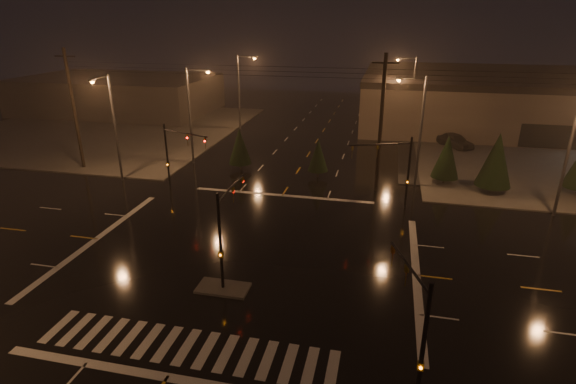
# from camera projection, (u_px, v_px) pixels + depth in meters

# --- Properties ---
(ground) EXTENTS (140.00, 140.00, 0.00)m
(ground) POSITION_uv_depth(u_px,v_px,m) (244.00, 256.00, 29.64)
(ground) COLOR black
(ground) RESTS_ON ground
(sidewalk_nw) EXTENTS (36.00, 36.00, 0.12)m
(sidewalk_nw) POSITION_uv_depth(u_px,v_px,m) (106.00, 129.00, 62.97)
(sidewalk_nw) COLOR #47453F
(sidewalk_nw) RESTS_ON ground
(median_island) EXTENTS (3.00, 1.60, 0.15)m
(median_island) POSITION_uv_depth(u_px,v_px,m) (223.00, 288.00, 25.98)
(median_island) COLOR #47453F
(median_island) RESTS_ON ground
(crosswalk) EXTENTS (15.00, 2.60, 0.01)m
(crosswalk) POSITION_uv_depth(u_px,v_px,m) (187.00, 347.00, 21.46)
(crosswalk) COLOR beige
(crosswalk) RESTS_ON ground
(stop_bar_near) EXTENTS (16.00, 0.50, 0.01)m
(stop_bar_near) POSITION_uv_depth(u_px,v_px,m) (167.00, 377.00, 19.64)
(stop_bar_near) COLOR beige
(stop_bar_near) RESTS_ON ground
(stop_bar_far) EXTENTS (16.00, 0.50, 0.01)m
(stop_bar_far) POSITION_uv_depth(u_px,v_px,m) (282.00, 195.00, 39.63)
(stop_bar_far) COLOR beige
(stop_bar_far) RESTS_ON ground
(commercial_block) EXTENTS (30.00, 18.00, 5.60)m
(commercial_block) POSITION_uv_depth(u_px,v_px,m) (119.00, 94.00, 73.89)
(commercial_block) COLOR #393432
(commercial_block) RESTS_ON ground
(signal_mast_median) EXTENTS (0.25, 4.59, 6.00)m
(signal_mast_median) POSITION_uv_depth(u_px,v_px,m) (225.00, 224.00, 25.48)
(signal_mast_median) COLOR black
(signal_mast_median) RESTS_ON ground
(signal_mast_ne) EXTENTS (4.84, 1.86, 6.00)m
(signal_mast_ne) POSITION_uv_depth(u_px,v_px,m) (396.00, 165.00, 35.53)
(signal_mast_ne) COLOR black
(signal_mast_ne) RESTS_ON ground
(signal_mast_nw) EXTENTS (4.84, 1.86, 6.00)m
(signal_mast_nw) POSITION_uv_depth(u_px,v_px,m) (175.00, 150.00, 39.39)
(signal_mast_nw) COLOR black
(signal_mast_nw) RESTS_ON ground
(signal_mast_se) EXTENTS (1.55, 3.87, 6.00)m
(signal_mast_se) POSITION_uv_depth(u_px,v_px,m) (416.00, 322.00, 17.35)
(signal_mast_se) COLOR black
(signal_mast_se) RESTS_ON ground
(streetlight_1) EXTENTS (2.77, 0.32, 10.00)m
(streetlight_1) POSITION_uv_depth(u_px,v_px,m) (192.00, 110.00, 46.15)
(streetlight_1) COLOR #38383A
(streetlight_1) RESTS_ON ground
(streetlight_2) EXTENTS (2.77, 0.32, 10.00)m
(streetlight_2) POSITION_uv_depth(u_px,v_px,m) (241.00, 87.00, 60.69)
(streetlight_2) COLOR #38383A
(streetlight_2) RESTS_ON ground
(streetlight_3) EXTENTS (2.77, 0.32, 10.00)m
(streetlight_3) POSITION_uv_depth(u_px,v_px,m) (418.00, 124.00, 39.78)
(streetlight_3) COLOR #38383A
(streetlight_3) RESTS_ON ground
(streetlight_4) EXTENTS (2.77, 0.32, 10.00)m
(streetlight_4) POSITION_uv_depth(u_px,v_px,m) (411.00, 91.00, 57.96)
(streetlight_4) COLOR #38383A
(streetlight_4) RESTS_ON ground
(streetlight_5) EXTENTS (0.32, 2.77, 10.00)m
(streetlight_5) POSITION_uv_depth(u_px,v_px,m) (112.00, 121.00, 40.94)
(streetlight_5) COLOR #38383A
(streetlight_5) RESTS_ON ground
(streetlight_6) EXTENTS (0.32, 2.77, 10.00)m
(streetlight_6) POSITION_uv_depth(u_px,v_px,m) (572.00, 146.00, 33.21)
(streetlight_6) COLOR #38383A
(streetlight_6) RESTS_ON ground
(utility_pole_0) EXTENTS (2.20, 0.32, 12.00)m
(utility_pole_0) POSITION_uv_depth(u_px,v_px,m) (74.00, 109.00, 44.59)
(utility_pole_0) COLOR black
(utility_pole_0) RESTS_ON ground
(utility_pole_1) EXTENTS (2.20, 0.32, 12.00)m
(utility_pole_1) POSITION_uv_depth(u_px,v_px,m) (381.00, 124.00, 38.49)
(utility_pole_1) COLOR black
(utility_pole_1) RESTS_ON ground
(conifer_0) EXTENTS (2.52, 2.52, 4.64)m
(conifer_0) POSITION_uv_depth(u_px,v_px,m) (447.00, 157.00, 41.38)
(conifer_0) COLOR black
(conifer_0) RESTS_ON ground
(conifer_1) EXTENTS (3.06, 3.06, 5.48)m
(conifer_1) POSITION_uv_depth(u_px,v_px,m) (496.00, 160.00, 39.15)
(conifer_1) COLOR black
(conifer_1) RESTS_ON ground
(conifer_3) EXTENTS (2.31, 2.31, 4.31)m
(conifer_3) POSITION_uv_depth(u_px,v_px,m) (240.00, 146.00, 45.38)
(conifer_3) COLOR black
(conifer_3) RESTS_ON ground
(conifer_4) EXTENTS (1.97, 1.97, 3.78)m
(conifer_4) POSITION_uv_depth(u_px,v_px,m) (318.00, 155.00, 43.29)
(conifer_4) COLOR black
(conifer_4) RESTS_ON ground
(car_parked) EXTENTS (4.59, 5.29, 1.72)m
(car_parked) POSITION_uv_depth(u_px,v_px,m) (455.00, 140.00, 53.85)
(car_parked) COLOR black
(car_parked) RESTS_ON ground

